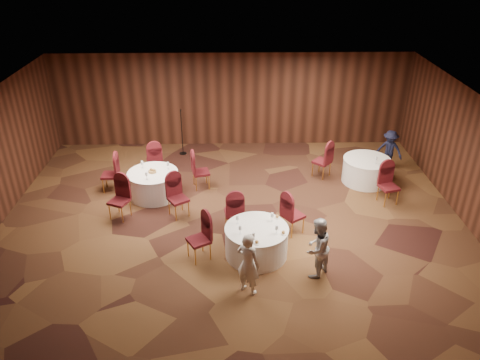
{
  "coord_description": "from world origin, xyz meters",
  "views": [
    {
      "loc": [
        -0.03,
        -10.25,
        6.72
      ],
      "look_at": [
        0.2,
        0.2,
        1.1
      ],
      "focal_mm": 35.0,
      "sensor_mm": 36.0,
      "label": 1
    }
  ],
  "objects_px": {
    "table_right": "(366,170)",
    "woman_a": "(248,264)",
    "table_left": "(154,184)",
    "mic_stand": "(182,141)",
    "woman_b": "(317,248)",
    "table_main": "(256,241)",
    "man_c": "(389,150)"
  },
  "relations": [
    {
      "from": "table_right",
      "to": "table_main",
      "type": "bearing_deg",
      "value": -134.36
    },
    {
      "from": "table_main",
      "to": "woman_b",
      "type": "height_order",
      "value": "woman_b"
    },
    {
      "from": "table_right",
      "to": "woman_a",
      "type": "bearing_deg",
      "value": -127.7
    },
    {
      "from": "table_left",
      "to": "table_right",
      "type": "height_order",
      "value": "same"
    },
    {
      "from": "mic_stand",
      "to": "woman_a",
      "type": "bearing_deg",
      "value": -74.17
    },
    {
      "from": "table_main",
      "to": "table_left",
      "type": "distance_m",
      "value": 3.95
    },
    {
      "from": "mic_stand",
      "to": "man_c",
      "type": "xyz_separation_m",
      "value": [
        6.57,
        -1.25,
        0.19
      ]
    },
    {
      "from": "woman_b",
      "to": "table_right",
      "type": "bearing_deg",
      "value": -165.62
    },
    {
      "from": "woman_a",
      "to": "man_c",
      "type": "height_order",
      "value": "woman_a"
    },
    {
      "from": "table_left",
      "to": "mic_stand",
      "type": "distance_m",
      "value": 2.88
    },
    {
      "from": "table_main",
      "to": "woman_b",
      "type": "relative_size",
      "value": 1.03
    },
    {
      "from": "table_right",
      "to": "woman_b",
      "type": "distance_m",
      "value": 4.81
    },
    {
      "from": "table_main",
      "to": "table_left",
      "type": "bearing_deg",
      "value": 134.41
    },
    {
      "from": "table_main",
      "to": "woman_a",
      "type": "distance_m",
      "value": 1.31
    },
    {
      "from": "woman_a",
      "to": "woman_b",
      "type": "bearing_deg",
      "value": -125.83
    },
    {
      "from": "table_left",
      "to": "woman_a",
      "type": "distance_m",
      "value": 4.8
    },
    {
      "from": "woman_b",
      "to": "woman_a",
      "type": "bearing_deg",
      "value": -28.93
    },
    {
      "from": "table_main",
      "to": "woman_b",
      "type": "distance_m",
      "value": 1.48
    },
    {
      "from": "mic_stand",
      "to": "woman_a",
      "type": "distance_m",
      "value": 7.16
    },
    {
      "from": "mic_stand",
      "to": "woman_b",
      "type": "bearing_deg",
      "value": -61.59
    },
    {
      "from": "mic_stand",
      "to": "woman_a",
      "type": "height_order",
      "value": "mic_stand"
    },
    {
      "from": "mic_stand",
      "to": "woman_a",
      "type": "xyz_separation_m",
      "value": [
        1.95,
        -6.88,
        0.28
      ]
    },
    {
      "from": "man_c",
      "to": "table_right",
      "type": "bearing_deg",
      "value": -107.9
    },
    {
      "from": "table_main",
      "to": "table_right",
      "type": "distance_m",
      "value": 4.94
    },
    {
      "from": "woman_a",
      "to": "woman_b",
      "type": "height_order",
      "value": "woman_a"
    },
    {
      "from": "table_main",
      "to": "man_c",
      "type": "distance_m",
      "value": 6.2
    },
    {
      "from": "mic_stand",
      "to": "man_c",
      "type": "distance_m",
      "value": 6.69
    },
    {
      "from": "table_main",
      "to": "woman_b",
      "type": "xyz_separation_m",
      "value": [
        1.25,
        -0.72,
        0.33
      ]
    },
    {
      "from": "woman_a",
      "to": "woman_b",
      "type": "distance_m",
      "value": 1.58
    },
    {
      "from": "table_left",
      "to": "man_c",
      "type": "height_order",
      "value": "man_c"
    },
    {
      "from": "table_left",
      "to": "man_c",
      "type": "bearing_deg",
      "value": 12.39
    },
    {
      "from": "table_left",
      "to": "woman_b",
      "type": "distance_m",
      "value": 5.36
    }
  ]
}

